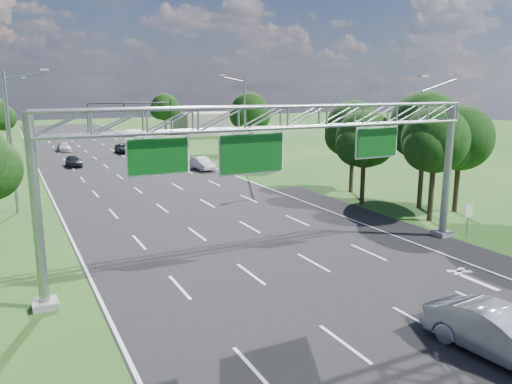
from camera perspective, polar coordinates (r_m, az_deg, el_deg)
ground at (r=41.72m, az=-9.64°, el=-0.58°), size 220.00×220.00×0.00m
road at (r=41.72m, az=-9.64°, el=-0.58°), size 18.00×180.00×0.02m
road_flare at (r=33.09m, az=16.42°, el=-4.21°), size 3.00×30.00×0.02m
sign_gantry at (r=24.36m, az=3.37°, el=7.13°), size 23.50×1.00×9.56m
regulatory_sign at (r=32.28m, az=23.10°, el=-2.32°), size 0.60×0.08×2.10m
traffic_signal at (r=76.57m, az=-12.27°, el=8.86°), size 12.21×0.24×7.00m
streetlight_l_near at (r=39.14m, az=-26.01°, el=5.84°), size 2.97×0.22×10.16m
streetlight_l_far at (r=74.07m, az=-26.61°, el=8.11°), size 2.97×0.22×10.16m
streetlight_r_mid at (r=54.29m, az=-1.50°, el=8.40°), size 2.97×0.22×10.16m
tree_cluster_right at (r=38.96m, az=16.65°, el=6.13°), size 9.91×14.60×8.68m
tree_verge_rd at (r=63.59m, az=-0.70°, el=8.97°), size 5.76×4.80×8.28m
tree_verge_re at (r=90.89m, az=-10.32°, el=9.40°), size 5.76×4.80×7.84m
building_right at (r=98.05m, az=-5.31°, el=7.84°), size 12.00×9.00×4.00m
silver_sedan at (r=19.18m, az=26.04°, el=-14.33°), size 2.34×5.19×1.65m
car_queue_a at (r=75.47m, az=-21.10°, el=4.80°), size 1.76×4.12×1.18m
car_queue_b at (r=70.77m, az=-14.63°, el=4.87°), size 2.27×4.91×1.36m
car_queue_c at (r=60.51m, az=-20.13°, el=3.34°), size 1.62×3.77×1.27m
car_queue_d at (r=55.10m, az=-6.22°, el=3.26°), size 1.75×4.20×1.35m
box_truck at (r=72.63m, az=-13.28°, el=5.62°), size 2.42×7.42×2.77m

